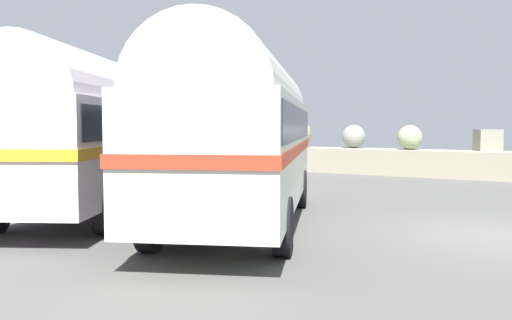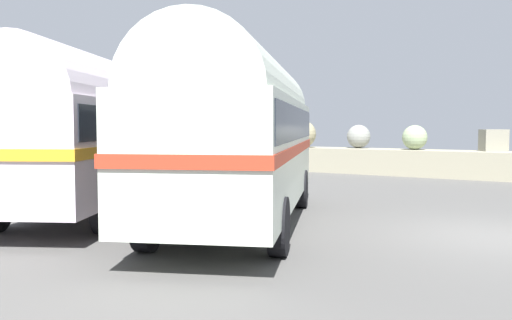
# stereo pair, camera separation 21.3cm
# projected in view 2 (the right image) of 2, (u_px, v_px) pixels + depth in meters

# --- Properties ---
(ground) EXTENTS (32.00, 26.00, 0.02)m
(ground) POSITION_uv_depth(u_px,v_px,m) (497.00, 238.00, 10.16)
(ground) COLOR #4D4C4A
(vintage_coach) EXTENTS (5.69, 8.81, 3.70)m
(vintage_coach) POSITION_uv_depth(u_px,v_px,m) (240.00, 128.00, 11.28)
(vintage_coach) COLOR black
(vintage_coach) RESTS_ON ground
(second_coach) EXTENTS (6.19, 8.68, 3.70)m
(second_coach) POSITION_uv_depth(u_px,v_px,m) (97.00, 128.00, 13.01)
(second_coach) COLOR black
(second_coach) RESTS_ON ground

